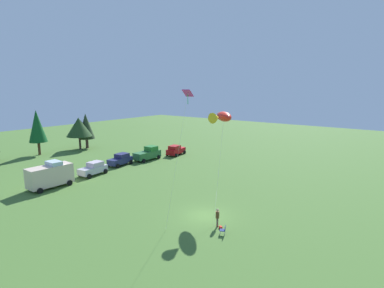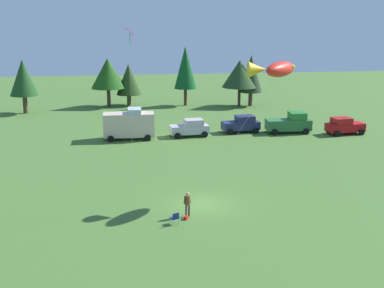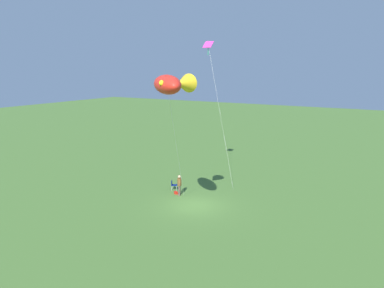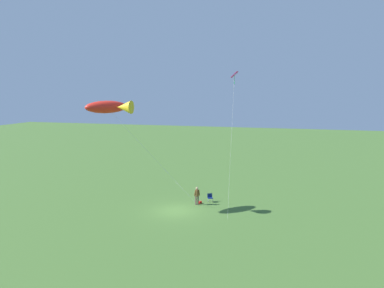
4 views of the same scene
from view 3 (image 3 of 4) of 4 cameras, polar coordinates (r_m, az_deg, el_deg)
The scene contains 6 objects.
ground_plane at distance 29.00m, azimuth 0.44°, elevation -9.37°, with size 160.00×160.00×0.00m, color #43692C.
person_kite_flyer at distance 30.85m, azimuth -1.93°, elevation -6.06°, with size 0.56×0.44×1.74m.
folding_chair at distance 32.47m, azimuth -2.88°, elevation -6.16°, with size 0.64×0.64×0.82m.
backpack_on_grass at distance 31.51m, azimuth -2.47°, elevation -7.43°, with size 0.32×0.22×0.22m, color red.
kite_large_fish at distance 21.63m, azimuth -3.17°, elevation 9.08°, with size 9.23×5.39×10.00m.
kite_diamond_rainbow at distance 32.10m, azimuth 2.65°, elevation 13.93°, with size 0.58×2.99×12.52m.
Camera 3 is at (23.48, 13.51, 10.35)m, focal length 35.00 mm.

